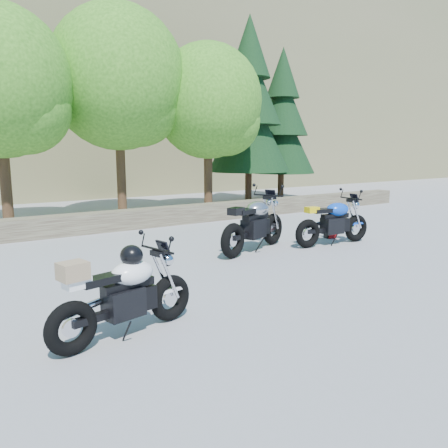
{
  "coord_description": "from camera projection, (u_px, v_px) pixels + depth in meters",
  "views": [
    {
      "loc": [
        -4.14,
        -5.44,
        2.06
      ],
      "look_at": [
        0.2,
        1.0,
        0.75
      ],
      "focal_mm": 35.0,
      "sensor_mm": 36.0,
      "label": 1
    }
  ],
  "objects": [
    {
      "name": "blue_bike",
      "position": [
        333.0,
        222.0,
        9.61
      ],
      "size": [
        2.03,
        0.64,
        1.02
      ],
      "rotation": [
        0.0,
        0.0,
        -0.1
      ],
      "color": "black",
      "rests_on": "ground"
    },
    {
      "name": "stone_wall",
      "position": [
        123.0,
        220.0,
        11.53
      ],
      "size": [
        22.0,
        0.55,
        0.5
      ],
      "primitive_type": "cube",
      "color": "#4B3D32",
      "rests_on": "ground"
    },
    {
      "name": "white_bike",
      "position": [
        124.0,
        293.0,
        4.82
      ],
      "size": [
        1.84,
        0.66,
        1.03
      ],
      "rotation": [
        0.0,
        0.0,
        0.21
      ],
      "color": "black",
      "rests_on": "ground"
    },
    {
      "name": "tree_decid_left",
      "position": [
        3.0,
        87.0,
        10.99
      ],
      "size": [
        3.67,
        3.67,
        5.62
      ],
      "color": "#382314",
      "rests_on": "ground"
    },
    {
      "name": "tree_decid_mid",
      "position": [
        122.0,
        84.0,
        13.06
      ],
      "size": [
        4.08,
        4.08,
        6.24
      ],
      "color": "#382314",
      "rests_on": "ground"
    },
    {
      "name": "conifer_near",
      "position": [
        249.0,
        107.0,
        16.58
      ],
      "size": [
        3.17,
        3.17,
        7.06
      ],
      "color": "#382314",
      "rests_on": "ground"
    },
    {
      "name": "silver_bike",
      "position": [
        255.0,
        225.0,
        9.0
      ],
      "size": [
        2.17,
        1.01,
        1.13
      ],
      "rotation": [
        0.0,
        0.0,
        0.36
      ],
      "color": "black",
      "rests_on": "ground"
    },
    {
      "name": "backpack",
      "position": [
        330.0,
        231.0,
        10.4
      ],
      "size": [
        0.29,
        0.27,
        0.34
      ],
      "rotation": [
        0.0,
        0.0,
        -0.26
      ],
      "color": "black",
      "rests_on": "ground"
    },
    {
      "name": "hillside",
      "position": [
        41.0,
        72.0,
        30.38
      ],
      "size": [
        80.0,
        30.0,
        15.0
      ],
      "primitive_type": "cube",
      "color": "olive",
      "rests_on": "ground"
    },
    {
      "name": "ground",
      "position": [
        248.0,
        279.0,
        7.07
      ],
      "size": [
        90.0,
        90.0,
        0.0
      ],
      "primitive_type": "plane",
      "color": "#939399",
      "rests_on": "ground"
    },
    {
      "name": "tree_decid_right",
      "position": [
        212.0,
        106.0,
        14.2
      ],
      "size": [
        3.54,
        3.54,
        5.41
      ],
      "color": "#382314",
      "rests_on": "ground"
    },
    {
      "name": "conifer_far",
      "position": [
        282.0,
        122.0,
        18.35
      ],
      "size": [
        2.82,
        2.82,
        6.27
      ],
      "color": "#382314",
      "rests_on": "ground"
    }
  ]
}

